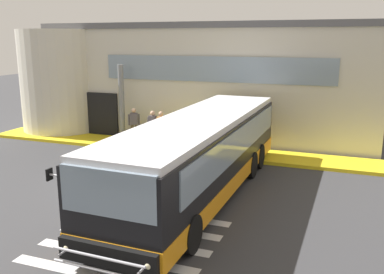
{
  "coord_description": "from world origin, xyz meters",
  "views": [
    {
      "loc": [
        7.01,
        -13.18,
        5.22
      ],
      "look_at": [
        1.55,
        1.58,
        1.5
      ],
      "focal_mm": 39.09,
      "sensor_mm": 36.0,
      "label": 1
    }
  ],
  "objects_px": {
    "bus_main_foreground": "(200,157)",
    "passenger_near_column": "(134,122)",
    "entry_support_column": "(122,102)",
    "passenger_at_curb_edge": "(161,127)",
    "passenger_by_doorway": "(153,126)"
  },
  "relations": [
    {
      "from": "bus_main_foreground",
      "to": "passenger_at_curb_edge",
      "type": "relative_size",
      "value": 7.06
    },
    {
      "from": "entry_support_column",
      "to": "bus_main_foreground",
      "type": "xyz_separation_m",
      "value": [
        6.27,
        -5.84,
        -0.72
      ]
    },
    {
      "from": "entry_support_column",
      "to": "passenger_at_curb_edge",
      "type": "distance_m",
      "value": 2.74
    },
    {
      "from": "passenger_by_doorway",
      "to": "entry_support_column",
      "type": "bearing_deg",
      "value": 162.79
    },
    {
      "from": "bus_main_foreground",
      "to": "entry_support_column",
      "type": "bearing_deg",
      "value": 137.06
    },
    {
      "from": "passenger_at_curb_edge",
      "to": "passenger_by_doorway",
      "type": "bearing_deg",
      "value": 178.8
    },
    {
      "from": "entry_support_column",
      "to": "passenger_near_column",
      "type": "distance_m",
      "value": 1.24
    },
    {
      "from": "entry_support_column",
      "to": "passenger_at_curb_edge",
      "type": "bearing_deg",
      "value": -14.42
    },
    {
      "from": "bus_main_foreground",
      "to": "passenger_near_column",
      "type": "relative_size",
      "value": 7.06
    },
    {
      "from": "passenger_near_column",
      "to": "passenger_by_doorway",
      "type": "height_order",
      "value": "same"
    },
    {
      "from": "bus_main_foreground",
      "to": "passenger_by_doorway",
      "type": "height_order",
      "value": "bus_main_foreground"
    },
    {
      "from": "entry_support_column",
      "to": "bus_main_foreground",
      "type": "bearing_deg",
      "value": -42.94
    },
    {
      "from": "entry_support_column",
      "to": "passenger_at_curb_edge",
      "type": "height_order",
      "value": "entry_support_column"
    },
    {
      "from": "entry_support_column",
      "to": "bus_main_foreground",
      "type": "height_order",
      "value": "entry_support_column"
    },
    {
      "from": "bus_main_foreground",
      "to": "passenger_by_doorway",
      "type": "distance_m",
      "value": 6.72
    }
  ]
}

